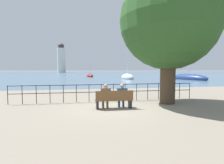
% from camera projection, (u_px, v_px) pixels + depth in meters
% --- Properties ---
extents(ground_plane, '(1000.00, 1000.00, 0.00)m').
position_uv_depth(ground_plane, '(114.00, 108.00, 8.65)').
color(ground_plane, gray).
extents(harbor_water, '(600.00, 300.00, 0.01)m').
position_uv_depth(harbor_water, '(81.00, 72.00, 164.55)').
color(harbor_water, slate).
rests_on(harbor_water, ground_plane).
extents(shade_tree, '(5.44, 5.44, 7.35)m').
position_uv_depth(shade_tree, '(169.00, 21.00, 9.61)').
color(shade_tree, '#423323').
rests_on(shade_tree, ground_plane).
extents(park_bench, '(1.85, 0.45, 0.90)m').
position_uv_depth(park_bench, '(114.00, 100.00, 8.55)').
color(park_bench, brown).
rests_on(park_bench, ground_plane).
extents(seated_person_left, '(0.48, 0.35, 1.22)m').
position_uv_depth(seated_person_left, '(106.00, 95.00, 8.54)').
color(seated_person_left, brown).
rests_on(seated_person_left, ground_plane).
extents(seated_person_right, '(0.49, 0.35, 1.22)m').
position_uv_depth(seated_person_right, '(122.00, 95.00, 8.69)').
color(seated_person_right, navy).
rests_on(seated_person_right, ground_plane).
extents(promenade_railing, '(11.10, 0.04, 1.05)m').
position_uv_depth(promenade_railing, '(107.00, 90.00, 10.55)').
color(promenade_railing, black).
rests_on(promenade_railing, ground_plane).
extents(sailboat_0, '(2.51, 5.12, 7.44)m').
position_uv_depth(sailboat_0, '(127.00, 77.00, 37.51)').
color(sailboat_0, white).
rests_on(sailboat_0, ground_plane).
extents(sailboat_1, '(4.21, 8.98, 10.89)m').
position_uv_depth(sailboat_1, '(188.00, 78.00, 34.75)').
color(sailboat_1, navy).
rests_on(sailboat_1, ground_plane).
extents(sailboat_2, '(2.18, 5.20, 11.35)m').
position_uv_depth(sailboat_2, '(90.00, 75.00, 49.70)').
color(sailboat_2, maroon).
rests_on(sailboat_2, ground_plane).
extents(harbor_lighthouse, '(5.85, 5.85, 21.66)m').
position_uv_depth(harbor_lighthouse, '(61.00, 59.00, 126.81)').
color(harbor_lighthouse, silver).
rests_on(harbor_lighthouse, ground_plane).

